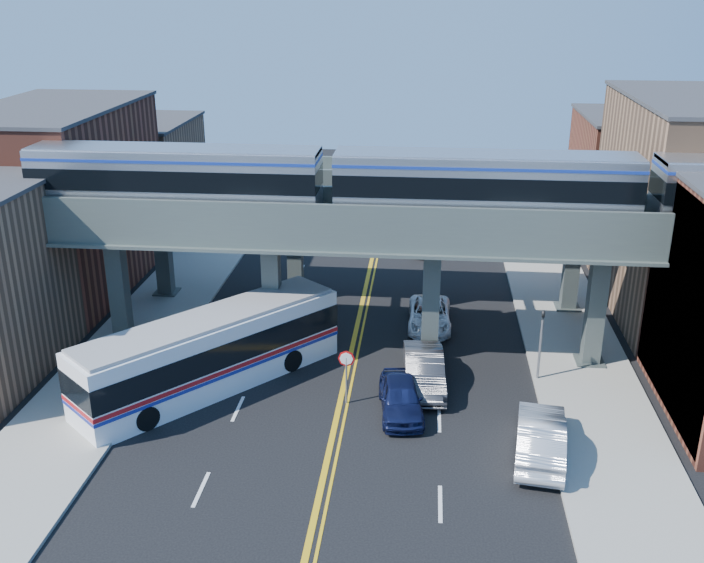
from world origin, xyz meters
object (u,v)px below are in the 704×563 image
at_px(car_lane_b, 424,371).
at_px(traffic_signal, 541,337).
at_px(transit_train, 485,184).
at_px(car_lane_c, 430,315).
at_px(transit_bus, 211,352).
at_px(stop_sign, 346,368).
at_px(car_parked_curb, 541,437).
at_px(car_lane_a, 401,397).
at_px(car_lane_d, 429,237).

bearing_deg(car_lane_b, traffic_signal, 7.84).
distance_m(transit_train, traffic_signal, 7.68).
relative_size(car_lane_b, car_lane_c, 1.05).
xyz_separation_m(transit_train, transit_bus, (-12.44, -4.01, -7.36)).
relative_size(stop_sign, car_lane_c, 0.53).
bearing_deg(stop_sign, car_lane_c, 67.31).
xyz_separation_m(stop_sign, car_parked_curb, (8.20, -3.47, -0.87)).
relative_size(transit_train, car_lane_a, 9.61).
bearing_deg(stop_sign, car_lane_d, 81.05).
bearing_deg(car_lane_b, car_lane_c, 84.24).
bearing_deg(car_lane_c, car_lane_b, -92.17).
bearing_deg(car_lane_c, car_lane_d, 90.24).
bearing_deg(car_lane_d, car_lane_c, -85.39).
relative_size(transit_train, transit_bus, 3.65).
bearing_deg(stop_sign, car_lane_b, 28.31).
relative_size(traffic_signal, car_lane_d, 0.70).
height_order(car_lane_d, car_parked_curb, car_parked_curb).
relative_size(traffic_signal, car_lane_a, 0.90).
distance_m(traffic_signal, transit_bus, 15.50).
distance_m(stop_sign, car_lane_c, 9.65).
distance_m(transit_train, car_lane_b, 9.19).
distance_m(car_lane_b, car_lane_c, 6.98).
bearing_deg(traffic_signal, car_lane_a, -150.68).
bearing_deg(traffic_signal, car_parked_curb, -96.17).
bearing_deg(transit_bus, traffic_signal, -41.39).
xyz_separation_m(stop_sign, car_lane_a, (2.48, -0.61, -0.99)).
bearing_deg(car_lane_a, car_lane_c, 75.81).
bearing_deg(transit_train, stop_sign, -140.11).
bearing_deg(car_lane_c, transit_bus, -142.61).
relative_size(traffic_signal, car_lane_b, 0.79).
xyz_separation_m(transit_train, stop_sign, (-5.98, -5.00, -7.36)).
bearing_deg(traffic_signal, transit_train, 145.57).
bearing_deg(stop_sign, car_lane_a, -13.72).
bearing_deg(car_lane_c, car_lane_a, -97.66).
bearing_deg(car_parked_curb, car_lane_d, -72.38).
height_order(transit_bus, car_lane_c, transit_bus).
height_order(stop_sign, car_parked_curb, stop_sign).
xyz_separation_m(transit_train, car_lane_c, (-2.28, 3.85, -8.43)).
distance_m(stop_sign, car_lane_d, 22.91).
distance_m(transit_bus, car_lane_c, 12.88).
bearing_deg(car_lane_d, transit_train, -78.13).
height_order(traffic_signal, car_lane_b, traffic_signal).
relative_size(car_lane_b, car_lane_d, 0.89).
relative_size(transit_bus, car_lane_b, 2.30).
xyz_separation_m(stop_sign, car_lane_c, (3.70, 8.85, -1.07)).
relative_size(stop_sign, car_lane_b, 0.51).
bearing_deg(car_lane_b, stop_sign, -155.60).
bearing_deg(transit_bus, stop_sign, -57.57).
height_order(transit_train, traffic_signal, transit_train).
xyz_separation_m(transit_bus, car_lane_b, (9.93, 0.88, -0.90)).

